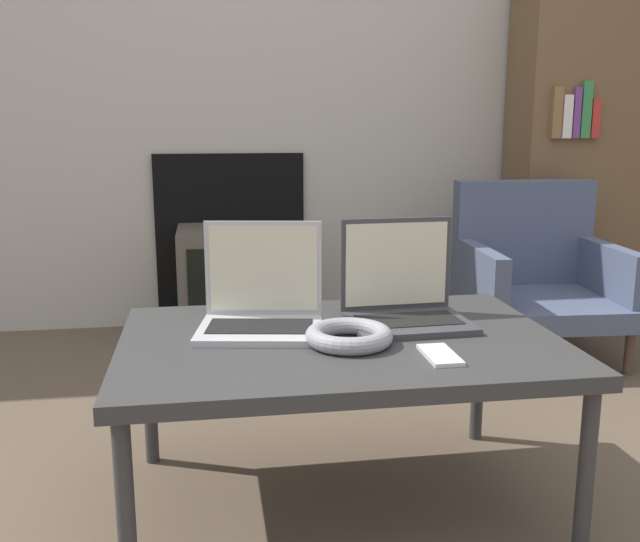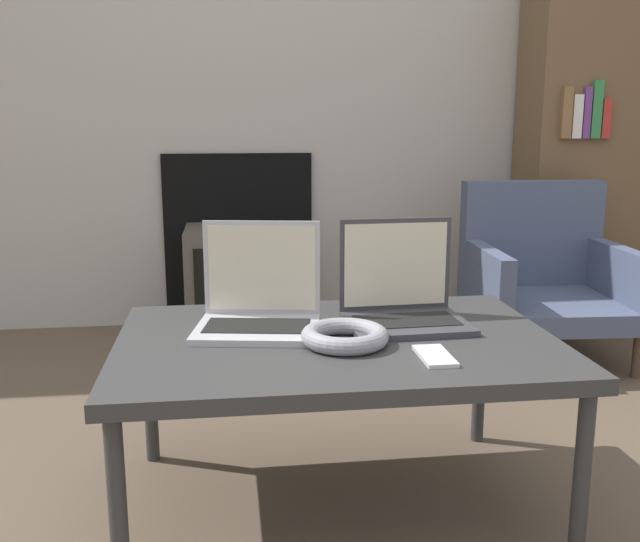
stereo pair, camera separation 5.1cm
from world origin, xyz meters
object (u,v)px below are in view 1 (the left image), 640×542
Objects in this scene: tv at (233,282)px; headphones at (349,336)px; laptop_left at (261,305)px; phone at (440,355)px; armchair at (534,270)px; laptop_right at (403,299)px.

headphones is at bearing -82.29° from tv.
headphones is (0.18, -0.16, -0.04)m from laptop_left.
laptop_left reaches higher than headphones.
armchair reaches higher than phone.
laptop_right is 0.29m from phone.
tv is 0.70× the size of armchair.
laptop_right is (0.36, 0.00, 0.00)m from laptop_left.
armchair reaches higher than tv.
laptop_right is 2.19× the size of phone.
laptop_left is at bearing 142.19° from phone.
phone is at bearing -119.88° from armchair.
headphones is 0.21m from phone.
phone is at bearing -76.87° from tv.
phone is 1.49m from armchair.
armchair is (1.18, 0.96, -0.15)m from laptop_left.
armchair is at bearing 47.38° from laptop_right.
tv is (-0.38, 1.64, -0.20)m from phone.
headphones is 1.45× the size of phone.
laptop_right reaches higher than tv.
armchair reaches higher than headphones.
headphones is 0.29× the size of armchair.
tv is (-0.02, 1.36, -0.25)m from laptop_left.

